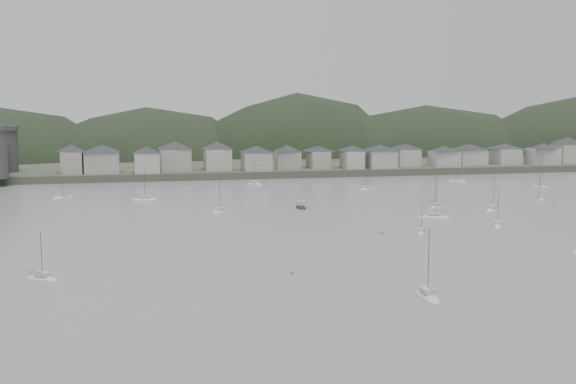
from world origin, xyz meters
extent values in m
plane|color=slate|center=(0.00, 0.00, 0.00)|extent=(900.00, 900.00, 0.00)
cube|color=#383D2D|center=(0.00, 295.00, 1.50)|extent=(900.00, 250.00, 3.00)
ellipsoid|color=black|center=(-32.30, 272.87, -9.97)|extent=(132.08, 90.41, 79.74)
ellipsoid|color=black|center=(50.65, 272.93, -12.68)|extent=(133.88, 88.37, 101.41)
ellipsoid|color=black|center=(125.95, 267.91, -10.32)|extent=(165.81, 81.78, 82.55)
cylinder|color=#363639|center=(-92.00, 194.00, 11.50)|extent=(10.00, 10.00, 17.00)
cube|color=#363639|center=(-92.00, 180.00, 9.00)|extent=(3.50, 30.00, 12.00)
cube|color=gray|center=(-65.00, 181.96, 7.29)|extent=(8.34, 12.91, 8.59)
pyramid|color=#28282D|center=(-65.00, 181.96, 13.09)|extent=(15.78, 15.78, 3.01)
cube|color=gray|center=(-53.32, 181.32, 7.18)|extent=(13.68, 13.35, 8.36)
pyramid|color=#28282D|center=(-53.32, 181.32, 12.82)|extent=(20.07, 20.07, 2.93)
cube|color=#9B9992|center=(-35.57, 176.02, 7.04)|extent=(9.78, 10.20, 8.08)
pyramid|color=#28282D|center=(-35.57, 176.02, 12.49)|extent=(14.83, 14.83, 2.83)
cube|color=gray|center=(-23.51, 185.65, 7.55)|extent=(12.59, 13.33, 9.09)
pyramid|color=#28282D|center=(-23.51, 185.65, 13.68)|extent=(19.24, 19.24, 3.18)
cube|color=#9B9992|center=(-5.75, 184.10, 7.43)|extent=(10.74, 12.17, 8.87)
pyramid|color=#28282D|center=(-5.75, 184.10, 13.42)|extent=(17.01, 17.01, 3.10)
cube|color=gray|center=(9.92, 177.53, 6.85)|extent=(11.63, 12.09, 7.69)
pyramid|color=#28282D|center=(9.92, 177.53, 12.04)|extent=(17.61, 17.61, 2.69)
cube|color=gray|center=(25.25, 186.19, 6.72)|extent=(10.37, 9.35, 7.44)
pyramid|color=#28282D|center=(25.25, 186.19, 11.74)|extent=(14.65, 14.65, 2.60)
cube|color=gray|center=(38.63, 183.79, 6.61)|extent=(8.24, 12.20, 7.22)
pyramid|color=#28282D|center=(38.63, 183.79, 11.48)|extent=(15.17, 15.17, 2.53)
cube|color=#9B9992|center=(52.50, 178.55, 6.73)|extent=(8.06, 10.91, 7.46)
pyramid|color=#28282D|center=(52.50, 178.55, 11.77)|extent=(14.08, 14.08, 2.61)
cube|color=gray|center=(64.81, 177.06, 6.83)|extent=(11.73, 11.78, 7.66)
pyramid|color=#28282D|center=(64.81, 177.06, 12.00)|extent=(17.46, 17.46, 2.68)
cube|color=#9B9992|center=(80.64, 186.91, 6.67)|extent=(10.19, 13.02, 7.33)
pyramid|color=#28282D|center=(80.64, 186.91, 11.62)|extent=(17.23, 17.23, 2.57)
cube|color=#9B9992|center=(95.55, 178.06, 6.44)|extent=(11.70, 9.81, 6.88)
pyramid|color=#28282D|center=(95.55, 178.06, 11.08)|extent=(15.97, 15.97, 2.41)
cube|color=#9B9992|center=(112.40, 186.91, 6.50)|extent=(12.83, 12.48, 7.00)
pyramid|color=#28282D|center=(112.40, 186.91, 11.22)|extent=(18.79, 18.79, 2.45)
cube|color=#9B9992|center=(130.73, 187.42, 6.48)|extent=(11.07, 13.50, 6.97)
pyramid|color=#28282D|center=(130.73, 187.42, 11.19)|extent=(18.25, 18.25, 2.44)
cube|color=#9B9992|center=(146.02, 179.72, 6.67)|extent=(13.75, 9.12, 7.34)
pyramid|color=#28282D|center=(146.02, 179.72, 11.62)|extent=(16.97, 16.97, 2.57)
cube|color=#9B9992|center=(162.92, 185.95, 7.53)|extent=(11.37, 11.57, 9.05)
pyramid|color=#28282D|center=(162.92, 185.95, 13.63)|extent=(17.03, 17.03, 3.17)
ellipsoid|color=beige|center=(3.95, 150.00, 0.05)|extent=(6.60, 8.99, 1.74)
cube|color=#B8B8B3|center=(3.95, 150.00, 1.22)|extent=(3.14, 3.59, 0.70)
cylinder|color=#3F3F42|center=(3.95, 150.00, 5.64)|extent=(0.12, 0.12, 10.89)
cylinder|color=#3F3F42|center=(4.70, 151.38, 1.77)|extent=(1.96, 3.49, 0.10)
ellipsoid|color=beige|center=(85.65, 85.87, 0.05)|extent=(2.80, 6.44, 1.25)
cube|color=#B8B8B3|center=(85.65, 85.87, 0.97)|extent=(1.65, 2.34, 0.70)
cylinder|color=#3F3F42|center=(85.65, 85.87, 4.09)|extent=(0.12, 0.12, 7.78)
cylinder|color=#3F3F42|center=(85.50, 86.98, 1.52)|extent=(0.47, 2.79, 0.10)
ellipsoid|color=beige|center=(45.41, 76.07, 0.05)|extent=(7.18, 6.28, 1.45)
cube|color=#B8B8B3|center=(45.41, 76.07, 1.08)|extent=(2.99, 2.82, 0.70)
cylinder|color=#3F3F42|center=(45.41, 76.07, 4.74)|extent=(0.12, 0.12, 9.09)
cylinder|color=#3F3F42|center=(44.38, 76.87, 1.63)|extent=(2.65, 2.08, 0.10)
ellipsoid|color=beige|center=(-64.50, 124.59, 0.05)|extent=(7.31, 7.49, 1.59)
cube|color=#B8B8B3|center=(-64.50, 124.59, 1.14)|extent=(3.18, 3.21, 0.70)
cylinder|color=#3F3F42|center=(-64.50, 124.59, 5.16)|extent=(0.12, 0.12, 9.91)
cylinder|color=#3F3F42|center=(-63.52, 123.56, 1.69)|extent=(2.54, 2.65, 0.10)
ellipsoid|color=beige|center=(-18.52, 80.68, 0.05)|extent=(6.46, 7.76, 1.55)
cube|color=#B8B8B3|center=(-18.52, 80.68, 1.12)|extent=(2.95, 3.20, 0.70)
cylinder|color=#3F3F42|center=(-18.52, 80.68, 5.04)|extent=(0.12, 0.12, 9.67)
cylinder|color=#3F3F42|center=(-19.31, 81.83, 1.67)|extent=(2.07, 2.91, 0.10)
ellipsoid|color=beige|center=(106.91, 119.27, 0.05)|extent=(4.12, 8.07, 1.54)
cube|color=#B8B8B3|center=(106.91, 119.27, 1.12)|extent=(2.25, 3.01, 0.70)
cylinder|color=#3F3F42|center=(106.91, 119.27, 5.02)|extent=(0.12, 0.12, 9.65)
cylinder|color=#3F3F42|center=(106.61, 117.91, 1.67)|extent=(0.87, 3.41, 0.10)
ellipsoid|color=beige|center=(45.97, 41.22, 0.05)|extent=(6.22, 7.82, 1.54)
cube|color=#B8B8B3|center=(45.97, 41.22, 1.12)|extent=(2.88, 3.18, 0.70)
cylinder|color=#3F3F42|center=(45.97, 41.22, 5.01)|extent=(0.12, 0.12, 9.63)
cylinder|color=#3F3F42|center=(46.72, 40.05, 1.67)|extent=(1.95, 2.98, 0.10)
ellipsoid|color=beige|center=(36.28, 57.21, 0.05)|extent=(9.23, 6.37, 1.77)
cube|color=#B8B8B3|center=(36.28, 57.21, 1.24)|extent=(3.64, 3.09, 0.70)
cylinder|color=#3F3F42|center=(36.28, 57.21, 5.74)|extent=(0.12, 0.12, 11.09)
cylinder|color=#3F3F42|center=(37.73, 57.89, 1.79)|extent=(3.65, 1.80, 0.10)
ellipsoid|color=beige|center=(23.70, 36.80, 0.05)|extent=(4.45, 5.85, 1.14)
cube|color=#B8B8B3|center=(23.70, 36.80, 0.92)|extent=(2.09, 2.36, 0.70)
cylinder|color=#3F3F42|center=(23.70, 36.80, 3.77)|extent=(0.12, 0.12, 7.14)
cylinder|color=#3F3F42|center=(24.22, 35.92, 1.47)|extent=(1.38, 2.27, 0.10)
ellipsoid|color=beige|center=(-38.38, 111.94, 0.05)|extent=(8.18, 2.63, 1.63)
cube|color=#B8B8B3|center=(-38.38, 111.94, 1.17)|extent=(2.86, 1.80, 0.70)
cylinder|color=#3F3F42|center=(-38.38, 111.94, 5.31)|extent=(0.12, 0.12, 10.21)
cylinder|color=#3F3F42|center=(-39.85, 111.94, 1.72)|extent=(3.68, 0.11, 0.10)
ellipsoid|color=beige|center=(84.88, 142.52, 0.05)|extent=(7.35, 6.73, 1.51)
cube|color=#B8B8B3|center=(84.88, 142.52, 1.11)|extent=(3.10, 2.98, 0.70)
cylinder|color=#3F3F42|center=(84.88, 142.52, 4.93)|extent=(0.12, 0.12, 9.46)
cylinder|color=#3F3F42|center=(83.84, 141.64, 1.66)|extent=(2.67, 2.27, 0.10)
ellipsoid|color=beige|center=(1.28, -17.40, 0.05)|extent=(3.43, 8.80, 1.72)
cube|color=#B8B8B3|center=(1.28, -17.40, 1.21)|extent=(2.13, 3.16, 0.70)
cylinder|color=#3F3F42|center=(1.28, -17.40, 5.58)|extent=(0.12, 0.12, 10.77)
cylinder|color=#3F3F42|center=(1.40, -18.94, 1.76)|extent=(0.41, 3.87, 0.10)
ellipsoid|color=beige|center=(40.26, 124.42, 0.05)|extent=(7.81, 7.06, 1.60)
cube|color=#B8B8B3|center=(40.26, 124.42, 1.15)|extent=(3.28, 3.14, 0.70)
cylinder|color=#3F3F42|center=(40.26, 124.42, 5.20)|extent=(0.12, 0.12, 10.00)
cylinder|color=#3F3F42|center=(39.15, 125.33, 1.70)|extent=(2.85, 2.36, 0.10)
ellipsoid|color=beige|center=(-58.85, 8.23, 0.05)|extent=(6.88, 5.22, 1.34)
cube|color=#B8B8B3|center=(-58.85, 8.23, 1.02)|extent=(2.77, 2.45, 0.70)
cylinder|color=#3F3F42|center=(-58.85, 8.23, 4.39)|extent=(0.12, 0.12, 8.38)
cylinder|color=#3F3F42|center=(-59.89, 7.63, 1.57)|extent=(2.66, 1.60, 0.10)
ellipsoid|color=beige|center=(58.56, 66.30, 0.05)|extent=(8.75, 7.48, 1.76)
cube|color=#B8B8B3|center=(58.56, 66.30, 1.23)|extent=(3.63, 3.38, 0.70)
cylinder|color=#3F3F42|center=(58.56, 66.30, 5.70)|extent=(0.12, 0.12, 10.99)
cylinder|color=#3F3F42|center=(59.84, 65.36, 1.78)|extent=(3.25, 2.43, 0.10)
ellipsoid|color=black|center=(6.05, 84.37, 0.05)|extent=(2.98, 7.54, 1.63)
cube|color=#B8B8B3|center=(6.05, 84.37, 1.52)|extent=(2.17, 2.31, 1.40)
cylinder|color=#3F3F42|center=(6.05, 84.37, 2.42)|extent=(0.10, 0.10, 1.20)
sphere|color=#CD6344|center=(-15.64, 3.36, 0.15)|extent=(0.70, 0.70, 0.70)
sphere|color=#CD6344|center=(64.82, 124.19, 0.15)|extent=(0.70, 0.70, 0.70)
sphere|color=#CD6344|center=(14.42, 38.93, 0.15)|extent=(0.70, 0.70, 0.70)
sphere|color=#CD6344|center=(81.40, 71.28, 0.15)|extent=(0.70, 0.70, 0.70)
camera|label=1|loc=(-44.58, -119.36, 29.76)|focal=44.78mm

